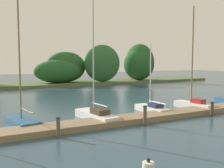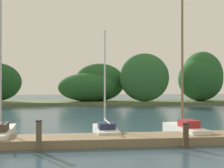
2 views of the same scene
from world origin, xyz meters
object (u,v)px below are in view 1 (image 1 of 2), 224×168
object	(u,v)px
mooring_piling_1	(58,127)
sailboat_2	(95,114)
sailboat_3	(151,108)
mooring_piling_3	(212,109)
channel_buoy_0	(148,167)
mooring_piling_2	(145,115)
sailboat_1	(22,120)
sailboat_4	(193,103)

from	to	relation	value
mooring_piling_1	sailboat_2	bearing A→B (deg)	39.68
sailboat_3	sailboat_2	bearing A→B (deg)	93.57
mooring_piling_3	channel_buoy_0	size ratio (longest dim) A/B	1.84
sailboat_3	mooring_piling_2	size ratio (longest dim) A/B	4.41
sailboat_2	mooring_piling_1	size ratio (longest dim) A/B	7.58
sailboat_2	mooring_piling_1	bearing A→B (deg)	124.27
channel_buoy_0	mooring_piling_1	bearing A→B (deg)	105.35
sailboat_1	mooring_piling_3	xyz separation A→B (m)	(12.59, -3.63, 0.15)
sailboat_2	sailboat_3	bearing A→B (deg)	-90.81
channel_buoy_0	sailboat_1	bearing A→B (deg)	106.92
sailboat_3	channel_buoy_0	xyz separation A→B (m)	(-6.81, -8.88, -0.10)
sailboat_1	sailboat_3	bearing A→B (deg)	-102.16
sailboat_4	channel_buoy_0	bearing A→B (deg)	122.16
sailboat_2	sailboat_4	distance (m)	8.93
mooring_piling_1	sailboat_1	bearing A→B (deg)	109.40
mooring_piling_2	channel_buoy_0	distance (m)	6.93
sailboat_2	mooring_piling_3	size ratio (longest dim) A/B	7.83
sailboat_3	mooring_piling_2	world-z (taller)	sailboat_3
mooring_piling_1	channel_buoy_0	distance (m)	5.90
sailboat_1	sailboat_2	world-z (taller)	sailboat_1
sailboat_2	sailboat_3	size ratio (longest dim) A/B	1.50
sailboat_3	mooring_piling_3	size ratio (longest dim) A/B	5.22
sailboat_1	mooring_piling_3	distance (m)	13.10
sailboat_2	mooring_piling_1	distance (m)	4.38
sailboat_2	channel_buoy_0	world-z (taller)	sailboat_2
sailboat_3	sailboat_1	bearing A→B (deg)	86.91
sailboat_2	mooring_piling_2	world-z (taller)	sailboat_2
sailboat_2	sailboat_3	world-z (taller)	sailboat_2
mooring_piling_1	sailboat_3	bearing A→B (deg)	20.92
sailboat_1	mooring_piling_2	size ratio (longest dim) A/B	6.66
sailboat_1	mooring_piling_3	world-z (taller)	sailboat_1
sailboat_2	channel_buoy_0	size ratio (longest dim) A/B	14.44
sailboat_1	sailboat_4	xyz separation A→B (m)	(13.55, -0.84, 0.14)
sailboat_4	mooring_piling_3	bearing A→B (deg)	155.23
mooring_piling_3	sailboat_2	bearing A→B (deg)	160.13
sailboat_4	mooring_piling_1	bearing A→B (deg)	96.57
sailboat_4	mooring_piling_1	distance (m)	12.59
sailboat_4	mooring_piling_1	size ratio (longest dim) A/B	7.95
sailboat_1	sailboat_4	distance (m)	13.57
channel_buoy_0	sailboat_4	bearing A→B (deg)	38.01
sailboat_3	channel_buoy_0	size ratio (longest dim) A/B	9.61
sailboat_4	mooring_piling_3	xyz separation A→B (m)	(-0.96, -2.79, 0.00)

